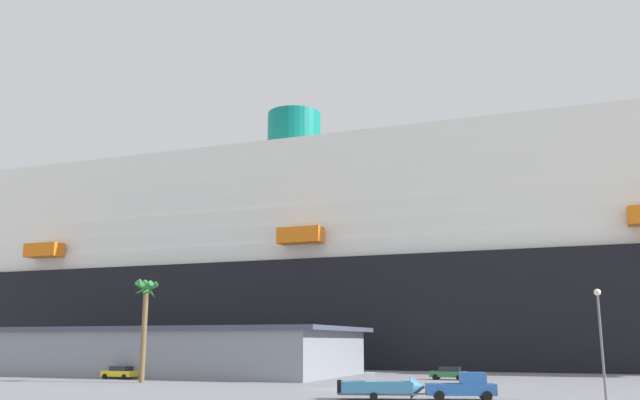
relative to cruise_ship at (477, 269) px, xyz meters
name	(u,v)px	position (x,y,z in m)	size (l,w,h in m)	color
ground_plane	(386,375)	(-12.13, -29.36, -17.71)	(600.00, 600.00, 0.00)	gray
cruise_ship	(477,269)	(0.00, 0.00, 0.00)	(288.88, 55.20, 58.05)	black
terminal_building	(117,351)	(-51.79, -35.03, -14.38)	(74.38, 31.55, 6.61)	gray
pickup_truck	(464,387)	(1.13, -69.02, -16.66)	(5.87, 3.07, 2.20)	#2659A5
small_boat_on_trailer	(386,388)	(-5.05, -70.17, -16.74)	(8.07, 3.19, 2.15)	#595960
palm_tree	(146,303)	(-36.19, -54.88, -8.57)	(3.22, 2.97, 11.97)	brown
street_lamp	(600,328)	(12.13, -66.93, -11.99)	(0.56, 0.56, 8.91)	slate
parked_car_green_wagon	(449,373)	(-2.55, -39.25, -16.87)	(4.61, 2.45, 1.58)	#2D723F
parked_car_red_hatchback	(21,369)	(-61.92, -43.20, -16.87)	(4.95, 2.62, 1.58)	red
parked_car_yellow_taxi	(120,372)	(-42.87, -48.59, -16.87)	(4.99, 2.70, 1.58)	yellow
parked_car_black_coupe	(207,370)	(-34.66, -40.31, -16.87)	(4.57, 2.28, 1.58)	black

